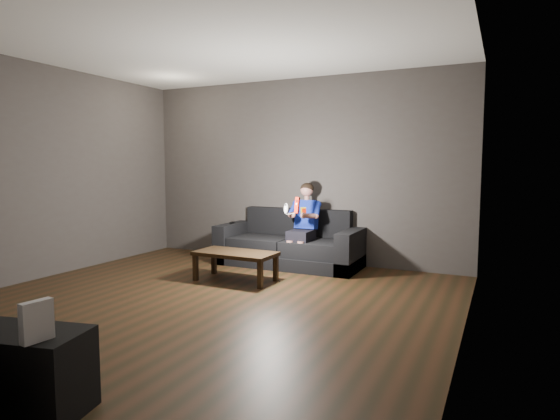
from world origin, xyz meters
The scene contains 12 objects.
floor centered at (0.00, 0.00, 0.00)m, with size 5.00×5.00×0.00m, color black.
back_wall centered at (0.00, 2.50, 1.35)m, with size 5.00×0.04×2.70m, color #413B38.
left_wall centered at (-2.50, 0.00, 1.35)m, with size 0.04×5.00×2.70m, color #413B38.
right_wall centered at (2.50, 0.00, 1.35)m, with size 0.04×5.00×2.70m, color #413B38.
ceiling centered at (0.00, 0.00, 2.70)m, with size 5.00×5.00×0.02m, color silver.
sofa centered at (0.02, 2.15, 0.26)m, with size 2.05×0.89×0.79m.
child centered at (0.26, 2.10, 0.69)m, with size 0.45×0.56×1.12m.
wii_remote_red centered at (0.34, 1.67, 0.91)m, with size 0.06×0.08×0.22m.
nunchuk_white centered at (0.18, 1.67, 0.86)m, with size 0.08×0.10×0.15m.
wii_remote_black centered at (-0.90, 2.07, 0.57)m, with size 0.08×0.15×0.03m.
coffee_table centered at (-0.20, 1.00, 0.32)m, with size 1.01×0.52×0.36m.
wii_console centered at (0.54, -2.27, 0.60)m, with size 0.05×0.17×0.22m, color white.
Camera 1 is at (2.76, -3.90, 1.42)m, focal length 30.00 mm.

